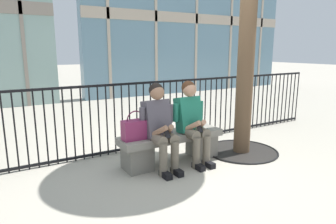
{
  "coord_description": "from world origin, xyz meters",
  "views": [
    {
      "loc": [
        -2.22,
        -3.63,
        1.67
      ],
      "look_at": [
        0.0,
        0.1,
        0.75
      ],
      "focal_mm": 32.03,
      "sensor_mm": 36.0,
      "label": 1
    }
  ],
  "objects": [
    {
      "name": "handbag_on_bench",
      "position": [
        -0.58,
        -0.01,
        0.59
      ],
      "size": [
        0.37,
        0.18,
        0.4
      ],
      "color": "#7A234C",
      "rests_on": "stone_bench"
    },
    {
      "name": "seated_person_companion",
      "position": [
        0.27,
        -0.13,
        0.65
      ],
      "size": [
        0.52,
        0.66,
        1.21
      ],
      "color": "#6B6051",
      "rests_on": "ground"
    },
    {
      "name": "ground_plane",
      "position": [
        0.0,
        0.0,
        0.0
      ],
      "size": [
        60.0,
        60.0,
        0.0
      ],
      "primitive_type": "plane",
      "color": "#A8A091"
    },
    {
      "name": "stone_bench",
      "position": [
        0.0,
        0.0,
        0.27
      ],
      "size": [
        1.6,
        0.44,
        0.45
      ],
      "color": "gray",
      "rests_on": "ground"
    },
    {
      "name": "seated_person_with_phone",
      "position": [
        -0.27,
        -0.13,
        0.65
      ],
      "size": [
        0.52,
        0.66,
        1.21
      ],
      "color": "#6B6051",
      "rests_on": "ground"
    },
    {
      "name": "plaza_railing",
      "position": [
        0.0,
        0.78,
        0.58
      ],
      "size": [
        7.89,
        0.04,
        1.14
      ],
      "color": "black",
      "rests_on": "ground"
    }
  ]
}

